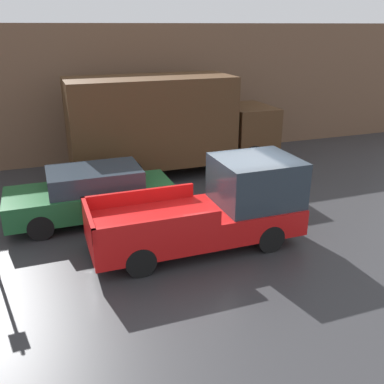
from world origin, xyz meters
TOP-DOWN VIEW (x-y plane):
  - ground_plane at (0.00, 0.00)m, footprint 60.00×60.00m
  - building_wall at (0.00, 7.96)m, footprint 28.00×0.15m
  - pickup_truck at (-0.70, -0.54)m, footprint 5.40×2.04m
  - car at (-3.52, 2.07)m, footprint 4.76×1.93m
  - delivery_truck at (-0.23, 5.42)m, footprint 7.88×2.54m

SIDE VIEW (x-z plane):
  - ground_plane at x=0.00m, z-range 0.00..0.00m
  - car at x=-3.52m, z-range 0.02..1.58m
  - pickup_truck at x=-0.70m, z-range -0.10..2.11m
  - delivery_truck at x=-0.23m, z-range 0.13..3.80m
  - building_wall at x=0.00m, z-range 0.00..5.45m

